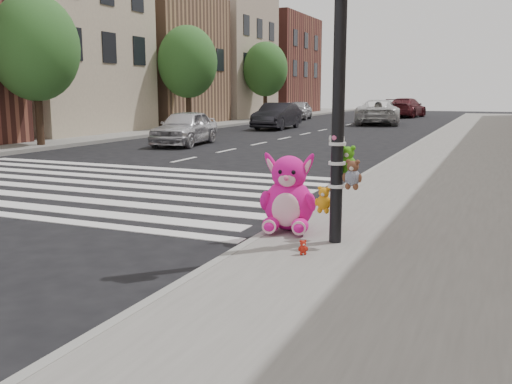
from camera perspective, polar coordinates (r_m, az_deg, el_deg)
The scene contains 19 objects.
ground at distance 7.29m, azimuth -16.48°, elevation -7.15°, with size 120.00×120.00×0.00m, color black.
sidewalk_far at distance 31.14m, azimuth -12.26°, elevation 6.07°, with size 6.00×80.00×0.14m, color slate.
curb_edge at distance 15.74m, azimuth 12.16°, elevation 2.39°, with size 0.12×80.00×0.15m, color gray.
crosswalk at distance 14.02m, azimuth -17.18°, elevation 0.98°, with size 11.00×6.00×0.01m, color silver, non-canonical shape.
bld_far_b at distance 30.18m, azimuth -19.31°, elevation 15.96°, with size 6.00×8.00×11.00m, color #C6B498.
bld_far_c at distance 37.22m, azimuth -9.59°, elevation 12.82°, with size 6.00×8.00×8.00m, color #8E654B.
bld_far_d at distance 45.11m, azimuth -3.27°, elevation 13.70°, with size 6.00×8.00×10.00m, color tan.
bld_far_e at distance 55.14m, azimuth 1.95°, elevation 12.52°, with size 6.00×10.00×9.00m, color brown.
signal_pole at distance 7.40m, azimuth 8.39°, elevation 7.59°, with size 0.67×0.50×4.00m.
tree_far_a at distance 22.71m, azimuth -21.24°, elevation 13.28°, with size 3.20×3.20×5.44m.
tree_far_b at distance 31.56m, azimuth -6.85°, elevation 12.77°, with size 3.20×3.20×5.44m.
tree_far_c at distance 41.45m, azimuth 0.94°, elevation 12.17°, with size 3.20×3.20×5.44m.
pink_bunny at distance 8.10m, azimuth 3.27°, elevation -0.63°, with size 0.84×0.94×1.14m.
red_teddy at distance 6.98m, azimuth 4.72°, elevation -5.53°, with size 0.13×0.09×0.19m, color red, non-canonical shape.
car_silver_far at distance 22.82m, azimuth -7.12°, elevation 6.41°, with size 1.63×4.04×1.38m, color silver.
car_dark_far at distance 32.40m, azimuth 2.12°, elevation 7.61°, with size 1.55×4.46×1.47m, color black.
car_white_near at distance 37.67m, azimuth 12.14°, elevation 7.82°, with size 2.62×5.69×1.58m, color silver.
car_maroon_near at distance 48.64m, azimuth 14.81°, elevation 8.15°, with size 2.19×5.39×1.56m, color #50161D.
car_silver_deep at distance 43.66m, azimuth 4.27°, elevation 8.19°, with size 1.69×4.19×1.43m, color #A9A9AE.
Camera 1 is at (4.52, -5.32, 2.10)m, focal length 40.00 mm.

